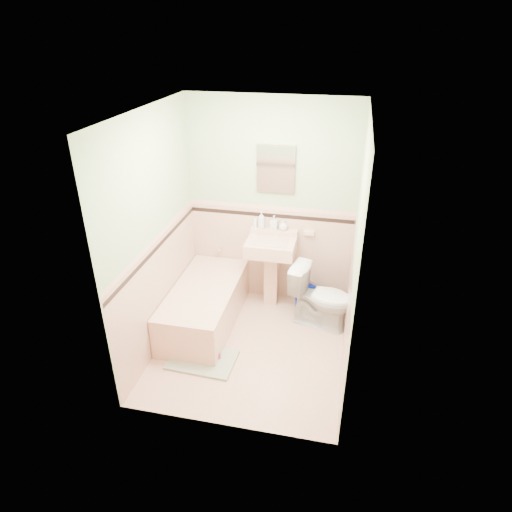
% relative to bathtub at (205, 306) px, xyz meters
% --- Properties ---
extents(floor, '(2.20, 2.20, 0.00)m').
position_rel_bathtub_xyz_m(floor, '(0.63, -0.33, -0.23)').
color(floor, '#E4AE95').
rests_on(floor, ground).
extents(ceiling, '(2.20, 2.20, 0.00)m').
position_rel_bathtub_xyz_m(ceiling, '(0.63, -0.33, 2.27)').
color(ceiling, white).
rests_on(ceiling, ground).
extents(wall_back, '(2.50, 0.00, 2.50)m').
position_rel_bathtub_xyz_m(wall_back, '(0.63, 0.77, 1.02)').
color(wall_back, beige).
rests_on(wall_back, ground).
extents(wall_front, '(2.50, 0.00, 2.50)m').
position_rel_bathtub_xyz_m(wall_front, '(0.63, -1.43, 1.02)').
color(wall_front, beige).
rests_on(wall_front, ground).
extents(wall_left, '(0.00, 2.50, 2.50)m').
position_rel_bathtub_xyz_m(wall_left, '(-0.37, -0.33, 1.02)').
color(wall_left, beige).
rests_on(wall_left, ground).
extents(wall_right, '(0.00, 2.50, 2.50)m').
position_rel_bathtub_xyz_m(wall_right, '(1.63, -0.33, 1.02)').
color(wall_right, beige).
rests_on(wall_right, ground).
extents(wainscot_back, '(2.00, 0.00, 2.00)m').
position_rel_bathtub_xyz_m(wainscot_back, '(0.63, 0.76, 0.38)').
color(wainscot_back, beige).
rests_on(wainscot_back, ground).
extents(wainscot_front, '(2.00, 0.00, 2.00)m').
position_rel_bathtub_xyz_m(wainscot_front, '(0.63, -1.42, 0.38)').
color(wainscot_front, beige).
rests_on(wainscot_front, ground).
extents(wainscot_left, '(0.00, 2.20, 2.20)m').
position_rel_bathtub_xyz_m(wainscot_left, '(-0.36, -0.33, 0.38)').
color(wainscot_left, beige).
rests_on(wainscot_left, ground).
extents(wainscot_right, '(0.00, 2.20, 2.20)m').
position_rel_bathtub_xyz_m(wainscot_right, '(1.62, -0.33, 0.38)').
color(wainscot_right, beige).
rests_on(wainscot_right, ground).
extents(accent_back, '(2.00, 0.00, 2.00)m').
position_rel_bathtub_xyz_m(accent_back, '(0.63, 0.75, 0.90)').
color(accent_back, black).
rests_on(accent_back, ground).
extents(accent_front, '(2.00, 0.00, 2.00)m').
position_rel_bathtub_xyz_m(accent_front, '(0.63, -1.41, 0.90)').
color(accent_front, black).
rests_on(accent_front, ground).
extents(accent_left, '(0.00, 2.20, 2.20)m').
position_rel_bathtub_xyz_m(accent_left, '(-0.35, -0.33, 0.89)').
color(accent_left, black).
rests_on(accent_left, ground).
extents(accent_right, '(0.00, 2.20, 2.20)m').
position_rel_bathtub_xyz_m(accent_right, '(1.61, -0.33, 0.89)').
color(accent_right, black).
rests_on(accent_right, ground).
extents(cap_back, '(2.00, 0.00, 2.00)m').
position_rel_bathtub_xyz_m(cap_back, '(0.63, 0.75, 0.99)').
color(cap_back, '#E4A794').
rests_on(cap_back, ground).
extents(cap_front, '(2.00, 0.00, 2.00)m').
position_rel_bathtub_xyz_m(cap_front, '(0.63, -1.41, 0.99)').
color(cap_front, '#E4A794').
rests_on(cap_front, ground).
extents(cap_left, '(0.00, 2.20, 2.20)m').
position_rel_bathtub_xyz_m(cap_left, '(-0.35, -0.33, 1.00)').
color(cap_left, '#E4A794').
rests_on(cap_left, ground).
extents(cap_right, '(0.00, 2.20, 2.20)m').
position_rel_bathtub_xyz_m(cap_right, '(1.61, -0.33, 1.00)').
color(cap_right, '#E4A794').
rests_on(cap_right, ground).
extents(bathtub, '(0.70, 1.50, 0.45)m').
position_rel_bathtub_xyz_m(bathtub, '(0.00, 0.00, 0.00)').
color(bathtub, '#DFA990').
rests_on(bathtub, floor).
extents(tub_faucet, '(0.04, 0.12, 0.04)m').
position_rel_bathtub_xyz_m(tub_faucet, '(0.00, 0.72, 0.41)').
color(tub_faucet, silver).
rests_on(tub_faucet, wall_back).
extents(sink, '(0.57, 0.48, 0.90)m').
position_rel_bathtub_xyz_m(sink, '(0.68, 0.53, 0.22)').
color(sink, '#DFA990').
rests_on(sink, floor).
extents(sink_faucet, '(0.02, 0.02, 0.10)m').
position_rel_bathtub_xyz_m(sink_faucet, '(0.68, 0.67, 0.72)').
color(sink_faucet, silver).
rests_on(sink_faucet, sink).
extents(medicine_cabinet, '(0.44, 0.04, 0.55)m').
position_rel_bathtub_xyz_m(medicine_cabinet, '(0.68, 0.74, 1.47)').
color(medicine_cabinet, white).
rests_on(medicine_cabinet, wall_back).
extents(soap_dish, '(0.13, 0.07, 0.04)m').
position_rel_bathtub_xyz_m(soap_dish, '(1.10, 0.73, 0.72)').
color(soap_dish, '#DFA990').
rests_on(soap_dish, wall_back).
extents(soap_bottle_left, '(0.10, 0.10, 0.21)m').
position_rel_bathtub_xyz_m(soap_bottle_left, '(0.53, 0.71, 0.84)').
color(soap_bottle_left, '#B2B2B2').
rests_on(soap_bottle_left, sink).
extents(soap_bottle_mid, '(0.08, 0.09, 0.18)m').
position_rel_bathtub_xyz_m(soap_bottle_mid, '(0.68, 0.71, 0.82)').
color(soap_bottle_mid, '#B2B2B2').
rests_on(soap_bottle_mid, sink).
extents(soap_bottle_right, '(0.13, 0.13, 0.13)m').
position_rel_bathtub_xyz_m(soap_bottle_right, '(0.79, 0.71, 0.80)').
color(soap_bottle_right, '#B2B2B2').
rests_on(soap_bottle_right, sink).
extents(tube, '(0.05, 0.05, 0.12)m').
position_rel_bathtub_xyz_m(tube, '(0.45, 0.71, 0.80)').
color(tube, white).
rests_on(tube, sink).
extents(toilet, '(0.79, 0.56, 0.73)m').
position_rel_bathtub_xyz_m(toilet, '(1.33, 0.26, 0.14)').
color(toilet, white).
rests_on(toilet, floor).
extents(bucket, '(0.32, 0.32, 0.28)m').
position_rel_bathtub_xyz_m(bucket, '(1.11, 0.56, -0.09)').
color(bucket, '#00139D').
rests_on(bucket, floor).
extents(bath_mat, '(0.71, 0.49, 0.03)m').
position_rel_bathtub_xyz_m(bath_mat, '(0.18, -0.67, -0.21)').
color(bath_mat, gray).
rests_on(bath_mat, floor).
extents(shoe, '(0.18, 0.14, 0.07)m').
position_rel_bathtub_xyz_m(shoe, '(0.27, -0.62, -0.16)').
color(shoe, '#BF1E59').
rests_on(shoe, bath_mat).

